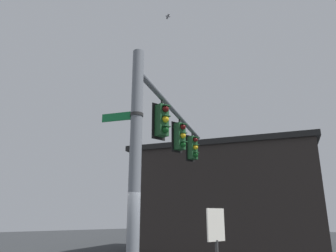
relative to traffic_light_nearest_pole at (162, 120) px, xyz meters
name	(u,v)px	position (x,y,z in m)	size (l,w,h in m)	color
signal_pole	(135,165)	(1.75, 1.05, -1.78)	(0.31, 0.31, 6.35)	slate
mast_arm	(177,114)	(-1.57, -0.98, 0.79)	(0.19, 0.19, 7.78)	slate
traffic_light_nearest_pole	(162,120)	(0.00, 0.00, 0.00)	(0.54, 0.49, 1.31)	black
traffic_light_mid_inner	(180,136)	(-1.88, -1.15, 0.00)	(0.54, 0.49, 1.31)	black
traffic_light_mid_outer	(193,148)	(-3.75, -2.30, 0.00)	(0.54, 0.49, 1.31)	black
street_name_sign	(129,116)	(1.87, 0.86, -0.46)	(0.71, 1.04, 0.22)	#147238
bird_flying	(168,16)	(-0.79, -0.62, 4.65)	(0.22, 0.32, 0.08)	gray
storefront_building	(227,199)	(-8.74, -4.49, -1.99)	(10.59, 12.03, 5.90)	#282321
tree_by_storefront	(252,169)	(-12.14, -4.90, 0.10)	(4.08, 4.08, 7.10)	#4C3823
historical_marker	(216,240)	(0.19, 2.26, -3.55)	(0.60, 0.08, 2.13)	#333333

